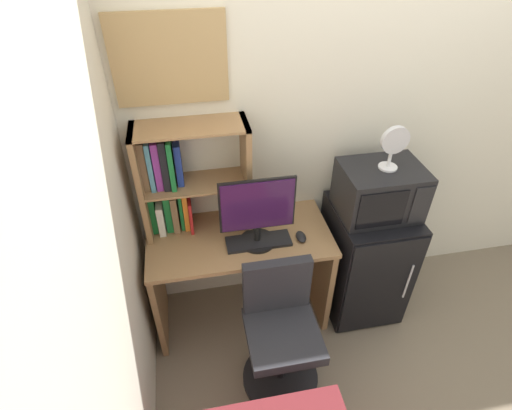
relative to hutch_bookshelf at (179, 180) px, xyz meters
The scene contains 11 objects.
wall_back 1.72m from the hutch_bookshelf, ahead, with size 6.40×0.04×2.60m, color silver.
desk 0.69m from the hutch_bookshelf, 26.95° to the right, with size 1.14×0.56×0.76m.
hutch_bookshelf is the anchor object (origin of this frame).
monitor 0.50m from the hutch_bookshelf, 28.89° to the right, with size 0.44×0.22×0.45m.
keyboard 0.60m from the hutch_bookshelf, 29.69° to the right, with size 0.39×0.14×0.02m, color black.
computer_mouse 0.81m from the hutch_bookshelf, 20.66° to the right, with size 0.06×0.10×0.04m, color black.
mini_fridge 1.39m from the hutch_bookshelf, ahead, with size 0.50×0.57×0.85m.
microwave 1.21m from the hutch_bookshelf, ahead, with size 0.48×0.37×0.32m.
desk_fan 1.25m from the hutch_bookshelf, ahead, with size 0.16×0.11×0.27m.
desk_chair 1.09m from the hutch_bookshelf, 53.68° to the right, with size 0.47×0.47×0.86m.
wall_corkboard 0.67m from the hutch_bookshelf, 70.04° to the left, with size 0.59×0.02×0.46m, color tan.
Camera 1 is at (-1.23, -2.12, 2.43)m, focal length 28.20 mm.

